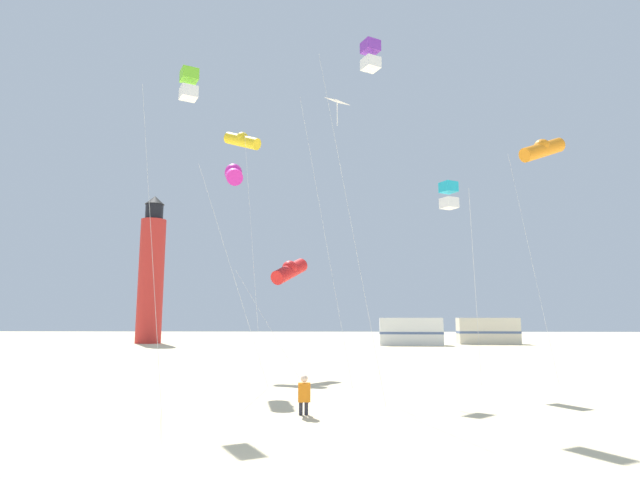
{
  "coord_description": "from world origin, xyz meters",
  "views": [
    {
      "loc": [
        1.76,
        -7.8,
        2.75
      ],
      "look_at": [
        1.14,
        8.85,
        5.3
      ],
      "focal_mm": 28.77,
      "sensor_mm": 36.0,
      "label": 1
    }
  ],
  "objects_px": {
    "kite_tube_scarlet": "(290,270)",
    "rv_van_white": "(411,332)",
    "kite_box_violet": "(370,56)",
    "kite_flyer_standing": "(304,394)",
    "kite_diamond_white": "(336,114)",
    "rv_van_cream": "(488,331)",
    "kite_tube_orange": "(542,149)",
    "kite_box_lime": "(189,85)",
    "kite_tube_magenta": "(233,175)",
    "kite_tube_gold": "(242,140)",
    "kite_box_cyan": "(449,196)",
    "lighthouse_distant": "(151,273)"
  },
  "relations": [
    {
      "from": "kite_tube_scarlet",
      "to": "rv_van_white",
      "type": "bearing_deg",
      "value": 71.28
    },
    {
      "from": "kite_box_violet",
      "to": "kite_flyer_standing",
      "type": "bearing_deg",
      "value": -122.36
    },
    {
      "from": "kite_diamond_white",
      "to": "rv_van_cream",
      "type": "relative_size",
      "value": 2.0
    },
    {
      "from": "kite_tube_scarlet",
      "to": "kite_box_violet",
      "type": "height_order",
      "value": "kite_box_violet"
    },
    {
      "from": "kite_tube_orange",
      "to": "kite_tube_scarlet",
      "type": "height_order",
      "value": "kite_tube_orange"
    },
    {
      "from": "kite_diamond_white",
      "to": "kite_box_lime",
      "type": "bearing_deg",
      "value": -137.92
    },
    {
      "from": "kite_tube_magenta",
      "to": "kite_box_lime",
      "type": "height_order",
      "value": "kite_box_lime"
    },
    {
      "from": "kite_tube_magenta",
      "to": "kite_tube_scarlet",
      "type": "bearing_deg",
      "value": 54.12
    },
    {
      "from": "kite_flyer_standing",
      "to": "kite_tube_gold",
      "type": "height_order",
      "value": "kite_tube_gold"
    },
    {
      "from": "kite_diamond_white",
      "to": "kite_box_lime",
      "type": "xyz_separation_m",
      "value": [
        -5.46,
        -4.93,
        -0.83
      ]
    },
    {
      "from": "kite_tube_magenta",
      "to": "kite_diamond_white",
      "type": "bearing_deg",
      "value": 8.9
    },
    {
      "from": "kite_diamond_white",
      "to": "kite_box_lime",
      "type": "relative_size",
      "value": 1.09
    },
    {
      "from": "kite_box_lime",
      "to": "kite_box_cyan",
      "type": "bearing_deg",
      "value": 19.92
    },
    {
      "from": "kite_flyer_standing",
      "to": "kite_tube_gold",
      "type": "distance_m",
      "value": 19.56
    },
    {
      "from": "kite_tube_magenta",
      "to": "rv_van_white",
      "type": "height_order",
      "value": "kite_tube_magenta"
    },
    {
      "from": "kite_box_cyan",
      "to": "kite_box_violet",
      "type": "bearing_deg",
      "value": -139.6
    },
    {
      "from": "kite_tube_orange",
      "to": "kite_tube_scarlet",
      "type": "distance_m",
      "value": 13.56
    },
    {
      "from": "kite_diamond_white",
      "to": "rv_van_cream",
      "type": "height_order",
      "value": "kite_diamond_white"
    },
    {
      "from": "kite_flyer_standing",
      "to": "rv_van_cream",
      "type": "relative_size",
      "value": 0.18
    },
    {
      "from": "kite_box_violet",
      "to": "kite_box_lime",
      "type": "bearing_deg",
      "value": -173.39
    },
    {
      "from": "kite_tube_gold",
      "to": "kite_box_violet",
      "type": "relative_size",
      "value": 1.04
    },
    {
      "from": "kite_tube_orange",
      "to": "kite_box_cyan",
      "type": "relative_size",
      "value": 1.35
    },
    {
      "from": "kite_flyer_standing",
      "to": "kite_tube_gold",
      "type": "relative_size",
      "value": 0.08
    },
    {
      "from": "kite_tube_gold",
      "to": "lighthouse_distant",
      "type": "xyz_separation_m",
      "value": [
        -15.58,
        28.14,
        -5.43
      ]
    },
    {
      "from": "kite_tube_scarlet",
      "to": "lighthouse_distant",
      "type": "bearing_deg",
      "value": 120.42
    },
    {
      "from": "kite_diamond_white",
      "to": "kite_tube_orange",
      "type": "xyz_separation_m",
      "value": [
        9.92,
        1.37,
        -1.38
      ]
    },
    {
      "from": "kite_tube_gold",
      "to": "rv_van_cream",
      "type": "relative_size",
      "value": 2.14
    },
    {
      "from": "kite_tube_magenta",
      "to": "kite_tube_orange",
      "type": "distance_m",
      "value": 14.76
    },
    {
      "from": "kite_box_cyan",
      "to": "lighthouse_distant",
      "type": "xyz_separation_m",
      "value": [
        -26.02,
        35.77,
        -0.1
      ]
    },
    {
      "from": "rv_van_cream",
      "to": "rv_van_white",
      "type": "bearing_deg",
      "value": -159.97
    },
    {
      "from": "kite_box_lime",
      "to": "kite_box_cyan",
      "type": "height_order",
      "value": "kite_box_lime"
    },
    {
      "from": "kite_tube_gold",
      "to": "rv_van_white",
      "type": "relative_size",
      "value": 2.13
    },
    {
      "from": "kite_tube_gold",
      "to": "kite_box_cyan",
      "type": "xyz_separation_m",
      "value": [
        10.44,
        -7.63,
        -5.33
      ]
    },
    {
      "from": "kite_diamond_white",
      "to": "kite_tube_orange",
      "type": "distance_m",
      "value": 10.11
    },
    {
      "from": "kite_box_cyan",
      "to": "lighthouse_distant",
      "type": "relative_size",
      "value": 0.51
    },
    {
      "from": "kite_flyer_standing",
      "to": "rv_van_white",
      "type": "relative_size",
      "value": 0.18
    },
    {
      "from": "kite_tube_magenta",
      "to": "rv_van_cream",
      "type": "xyz_separation_m",
      "value": [
        20.79,
        34.96,
        -7.71
      ]
    },
    {
      "from": "kite_diamond_white",
      "to": "lighthouse_distant",
      "type": "distance_m",
      "value": 40.78
    },
    {
      "from": "kite_flyer_standing",
      "to": "kite_tube_magenta",
      "type": "height_order",
      "value": "kite_tube_magenta"
    },
    {
      "from": "kite_diamond_white",
      "to": "rv_van_white",
      "type": "height_order",
      "value": "kite_diamond_white"
    },
    {
      "from": "kite_tube_gold",
      "to": "kite_flyer_standing",
      "type": "bearing_deg",
      "value": -71.55
    },
    {
      "from": "kite_box_cyan",
      "to": "kite_tube_scarlet",
      "type": "bearing_deg",
      "value": 153.17
    },
    {
      "from": "kite_box_lime",
      "to": "rv_van_cream",
      "type": "relative_size",
      "value": 1.83
    },
    {
      "from": "kite_tube_orange",
      "to": "kite_box_lime",
      "type": "bearing_deg",
      "value": -157.7
    },
    {
      "from": "kite_diamond_white",
      "to": "rv_van_white",
      "type": "bearing_deg",
      "value": 76.57
    },
    {
      "from": "kite_flyer_standing",
      "to": "kite_box_cyan",
      "type": "xyz_separation_m",
      "value": [
        5.72,
        6.52,
        7.32
      ]
    },
    {
      "from": "kite_tube_magenta",
      "to": "kite_box_cyan",
      "type": "bearing_deg",
      "value": -2.99
    },
    {
      "from": "kite_box_lime",
      "to": "kite_box_violet",
      "type": "bearing_deg",
      "value": 6.61
    },
    {
      "from": "kite_box_cyan",
      "to": "kite_box_violet",
      "type": "height_order",
      "value": "kite_box_violet"
    },
    {
      "from": "kite_tube_magenta",
      "to": "kite_tube_scarlet",
      "type": "distance_m",
      "value": 5.56
    }
  ]
}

